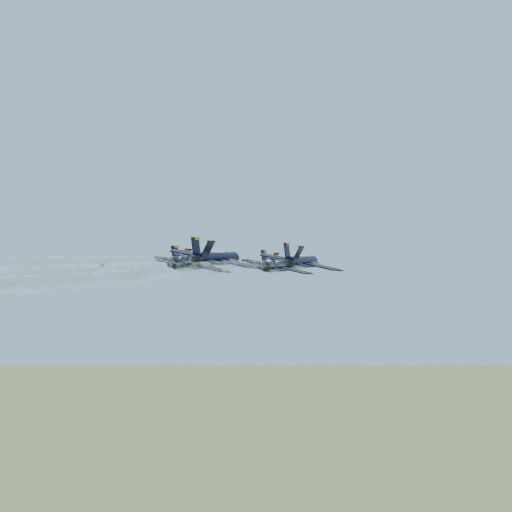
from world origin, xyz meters
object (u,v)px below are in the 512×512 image
Objects in this scene: jet_right at (302,262)px; jet_slot at (217,258)px; jet_left at (195,264)px; jet_lead at (278,266)px.

jet_right is 1.00× the size of jet_slot.
jet_right and jet_slot have the same top height.
jet_left is 1.00× the size of jet_slot.
jet_right is at bearing 57.53° from jet_slot.
jet_lead is at bearing 54.16° from jet_left.
jet_right is (10.45, -9.82, 0.00)m from jet_lead.
jet_lead is 1.00× the size of jet_left.
jet_slot is (11.53, -9.24, 0.00)m from jet_left.
jet_left is (-4.92, -14.13, 0.00)m from jet_lead.
jet_left is 14.77m from jet_slot.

